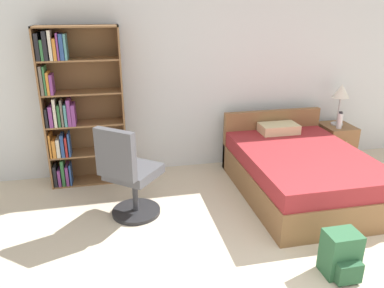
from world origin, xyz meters
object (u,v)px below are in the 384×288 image
office_chair (129,176)px  nightstand (335,143)px  bookshelf (73,107)px  water_bottle (340,120)px  backpack_green (341,255)px  table_lamp (341,93)px  bed (299,171)px

office_chair → nightstand: 3.14m
office_chair → nightstand: bearing=17.3°
bookshelf → water_bottle: size_ratio=8.20×
bookshelf → backpack_green: bearing=-45.5°
nightstand → table_lamp: 0.73m
table_lamp → bookshelf: bearing=179.3°
bookshelf → office_chair: (0.58, -1.01, -0.50)m
bed → nightstand: (0.96, 0.78, -0.01)m
water_bottle → office_chair: bearing=-164.4°
table_lamp → water_bottle: size_ratio=2.47×
bed → backpack_green: size_ratio=4.81×
bed → table_lamp: bearing=40.0°
bookshelf → water_bottle: (3.50, -0.20, -0.33)m
backpack_green → office_chair: bearing=142.5°
nightstand → bed: bearing=-141.2°
water_bottle → backpack_green: size_ratio=0.59×
bookshelf → office_chair: 1.27m
nightstand → backpack_green: size_ratio=1.37×
table_lamp → backpack_green: (-1.32, -2.25, -0.81)m
office_chair → backpack_green: office_chair is taller
office_chair → nightstand: size_ratio=1.92×
bookshelf → nightstand: 3.64m
bookshelf → backpack_green: bookshelf is taller
table_lamp → office_chair: bearing=-162.0°
nightstand → water_bottle: (-0.06, -0.12, 0.38)m
table_lamp → backpack_green: bearing=-120.3°
office_chair → backpack_green: bearing=-37.5°
office_chair → table_lamp: (2.99, 0.97, 0.51)m
backpack_green → water_bottle: bearing=59.3°
bookshelf → bed: 2.83m
office_chair → water_bottle: (2.92, 0.81, 0.16)m
water_bottle → bookshelf: bearing=176.8°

